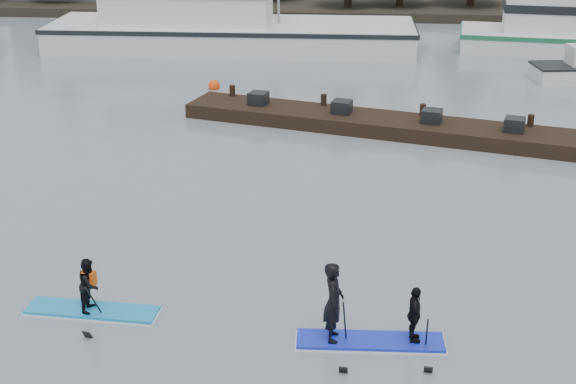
# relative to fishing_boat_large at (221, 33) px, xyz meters

# --- Properties ---
(ground) EXTENTS (160.00, 160.00, 0.00)m
(ground) POSITION_rel_fishing_boat_large_xyz_m (5.75, -29.33, -0.85)
(ground) COLOR gray
(ground) RESTS_ON ground
(far_shore) EXTENTS (70.00, 8.00, 0.60)m
(far_shore) POSITION_rel_fishing_boat_large_xyz_m (5.75, 12.67, -0.55)
(far_shore) COLOR #2D281E
(far_shore) RESTS_ON ground
(treeline) EXTENTS (60.00, 4.00, 8.00)m
(treeline) POSITION_rel_fishing_boat_large_xyz_m (5.75, 12.67, -0.85)
(treeline) COLOR black
(treeline) RESTS_ON ground
(fishing_boat_large) EXTENTS (19.94, 5.82, 10.96)m
(fishing_boat_large) POSITION_rel_fishing_boat_large_xyz_m (0.00, 0.00, 0.00)
(fishing_boat_large) COLOR white
(fishing_boat_large) RESTS_ON ground
(floating_dock) EXTENTS (16.44, 6.55, 0.55)m
(floating_dock) POSITION_rel_fishing_boat_large_xyz_m (8.93, -14.28, -0.58)
(floating_dock) COLOR black
(floating_dock) RESTS_ON ground
(buoy_a) EXTENTS (0.50, 0.50, 0.50)m
(buoy_a) POSITION_rel_fishing_boat_large_xyz_m (-8.88, -2.65, -0.85)
(buoy_a) COLOR #FF4A0C
(buoy_a) RESTS_ON ground
(buoy_b) EXTENTS (0.53, 0.53, 0.53)m
(buoy_b) POSITION_rel_fishing_boat_large_xyz_m (1.08, -8.55, -0.85)
(buoy_b) COLOR #FF4A0C
(buoy_b) RESTS_ON ground
(paddleboard_solo) EXTENTS (3.05, 1.14, 1.84)m
(paddleboard_solo) POSITION_rel_fishing_boat_large_xyz_m (1.71, -28.30, -0.37)
(paddleboard_solo) COLOR #1689CF
(paddleboard_solo) RESTS_ON ground
(paddleboard_duo) EXTENTS (3.16, 1.16, 2.36)m
(paddleboard_duo) POSITION_rel_fishing_boat_large_xyz_m (7.88, -29.03, -0.15)
(paddleboard_duo) COLOR #162AD1
(paddleboard_duo) RESTS_ON ground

